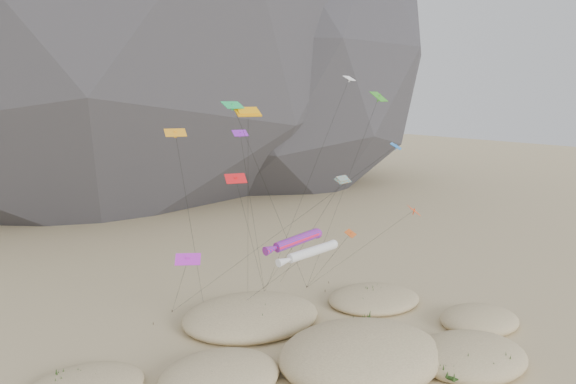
# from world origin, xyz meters

# --- Properties ---
(ground) EXTENTS (500.00, 500.00, 0.00)m
(ground) POSITION_xyz_m (0.00, 0.00, 0.00)
(ground) COLOR #CCB789
(ground) RESTS_ON ground
(dunes) EXTENTS (50.51, 39.53, 4.55)m
(dunes) POSITION_xyz_m (-0.91, 4.24, 0.74)
(dunes) COLOR #CCB789
(dunes) RESTS_ON ground
(dune_grass) EXTENTS (44.09, 26.61, 1.58)m
(dune_grass) POSITION_xyz_m (0.72, 3.23, 0.86)
(dune_grass) COLOR black
(dune_grass) RESTS_ON ground
(kite_stakes) EXTENTS (25.16, 4.10, 0.30)m
(kite_stakes) POSITION_xyz_m (2.05, 22.97, 0.15)
(kite_stakes) COLOR #3F2D1E
(kite_stakes) RESTS_ON ground
(rainbow_tube_kite) EXTENTS (10.94, 19.78, 12.57)m
(rainbow_tube_kite) POSITION_xyz_m (-2.44, 6.83, 11.77)
(rainbow_tube_kite) COLOR #F61944
(rainbow_tube_kite) RESTS_ON ground
(white_tube_kite) EXTENTS (7.34, 16.59, 11.57)m
(white_tube_kite) POSITION_xyz_m (-1.72, 5.48, 10.84)
(white_tube_kite) COLOR silver
(white_tube_kite) RESTS_ON ground
(orange_parafoil) EXTENTS (8.18, 14.08, 24.29)m
(orange_parafoil) POSITION_xyz_m (-5.06, 11.10, 23.51)
(orange_parafoil) COLOR orange
(orange_parafoil) RESTS_ON ground
(multi_parafoil) EXTENTS (3.57, 17.49, 16.96)m
(multi_parafoil) POSITION_xyz_m (5.87, 10.57, 16.29)
(multi_parafoil) COLOR orange
(multi_parafoil) RESTS_ON ground
(delta_kites) EXTENTS (33.10, 18.34, 27.59)m
(delta_kites) POSITION_xyz_m (3.14, 12.02, 18.41)
(delta_kites) COLOR red
(delta_kites) RESTS_ON ground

